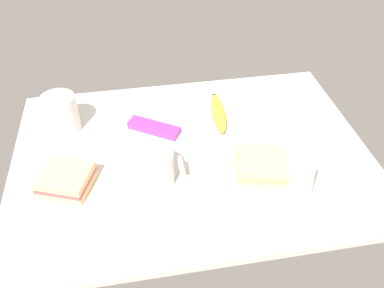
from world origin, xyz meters
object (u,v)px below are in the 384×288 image
(sandwich_side, at_px, (66,179))
(snack_bar, at_px, (154,128))
(glass_of_milk, at_px, (330,188))
(spoon, at_px, (308,124))
(coffee_mug_black, at_px, (61,113))
(banana, at_px, (218,113))
(coffee_mug_milky, at_px, (154,168))
(sandwich_main, at_px, (261,165))

(sandwich_side, relative_size, snack_bar, 0.98)
(glass_of_milk, bearing_deg, spoon, 75.85)
(coffee_mug_black, bearing_deg, banana, -3.36)
(coffee_mug_milky, bearing_deg, snack_bar, 85.35)
(sandwich_main, distance_m, snack_bar, 0.31)
(coffee_mug_black, relative_size, spoon, 0.94)
(coffee_mug_black, bearing_deg, sandwich_main, -27.48)
(coffee_mug_black, distance_m, sandwich_main, 0.54)
(coffee_mug_milky, height_order, spoon, coffee_mug_milky)
(coffee_mug_black, distance_m, sandwich_side, 0.22)
(coffee_mug_milky, relative_size, sandwich_main, 0.82)
(sandwich_main, bearing_deg, snack_bar, 140.20)
(glass_of_milk, bearing_deg, snack_bar, 138.63)
(coffee_mug_milky, xyz_separation_m, sandwich_side, (-0.20, 0.02, -0.03))
(glass_of_milk, height_order, banana, glass_of_milk)
(coffee_mug_black, relative_size, sandwich_side, 0.79)
(coffee_mug_milky, xyz_separation_m, snack_bar, (0.02, 0.19, -0.04))
(spoon, bearing_deg, glass_of_milk, -104.15)
(sandwich_main, relative_size, banana, 0.80)
(spoon, distance_m, snack_bar, 0.42)
(banana, distance_m, spoon, 0.25)
(snack_bar, bearing_deg, sandwich_side, -110.24)
(sandwich_main, distance_m, sandwich_side, 0.46)
(sandwich_main, bearing_deg, sandwich_side, 175.97)
(spoon, xyz_separation_m, snack_bar, (-0.42, 0.05, 0.01))
(coffee_mug_black, height_order, banana, coffee_mug_black)
(coffee_mug_black, bearing_deg, snack_bar, -11.79)
(spoon, bearing_deg, sandwich_side, -169.50)
(banana, bearing_deg, glass_of_milk, -63.06)
(coffee_mug_milky, relative_size, banana, 0.66)
(spoon, bearing_deg, coffee_mug_black, 171.59)
(banana, height_order, spoon, banana)
(sandwich_main, distance_m, glass_of_milk, 0.16)
(banana, bearing_deg, coffee_mug_black, 176.64)
(sandwich_side, distance_m, banana, 0.45)
(sandwich_main, bearing_deg, coffee_mug_milky, 177.96)
(glass_of_milk, xyz_separation_m, spoon, (0.07, 0.26, -0.04))
(coffee_mug_black, xyz_separation_m, coffee_mug_milky, (0.22, -0.24, -0.00))
(coffee_mug_black, bearing_deg, glass_of_milk, -31.37)
(sandwich_side, relative_size, glass_of_milk, 1.34)
(coffee_mug_milky, bearing_deg, coffee_mug_black, 133.10)
(coffee_mug_black, distance_m, glass_of_milk, 0.70)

